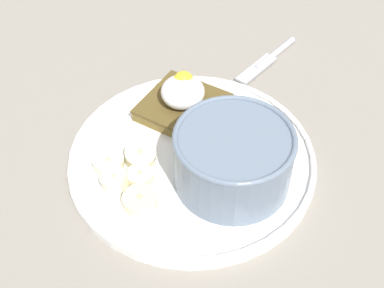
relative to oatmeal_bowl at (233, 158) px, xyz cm
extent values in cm
cube|color=gray|center=(-1.29, -5.06, -5.36)|extent=(120.00, 120.00, 2.00)
cylinder|color=white|center=(-1.29, -5.06, -3.86)|extent=(26.88, 26.88, 1.00)
torus|color=white|center=(-1.29, -5.06, -3.06)|extent=(26.68, 26.68, 0.60)
cylinder|color=slate|center=(0.00, 0.00, -0.25)|extent=(11.96, 11.96, 6.22)
torus|color=slate|center=(0.00, 0.00, 2.86)|extent=(12.16, 12.16, 0.60)
cylinder|color=beige|center=(0.00, 0.00, -0.47)|extent=(10.56, 10.56, 5.38)
ellipsoid|color=beige|center=(0.00, 0.00, 2.02)|extent=(10.03, 10.03, 1.20)
ellipsoid|color=#8A674D|center=(-1.49, -2.11, 2.38)|extent=(1.76, 2.03, 0.74)
ellipsoid|color=tan|center=(0.34, 0.19, 2.29)|extent=(1.45, 1.53, 0.55)
ellipsoid|color=tan|center=(3.16, -0.25, 2.29)|extent=(1.53, 1.37, 0.55)
ellipsoid|color=tan|center=(-2.00, 1.23, 2.38)|extent=(1.35, 1.84, 0.72)
ellipsoid|color=#CBBD8D|center=(-0.98, -0.78, 2.33)|extent=(1.59, 1.13, 0.64)
ellipsoid|color=tan|center=(1.36, -0.89, 2.27)|extent=(1.39, 1.14, 0.51)
cube|color=brown|center=(-7.41, -8.90, -1.99)|extent=(9.80, 9.80, 0.30)
cube|color=brown|center=(-7.41, -8.90, -2.63)|extent=(9.60, 9.60, 1.47)
ellipsoid|color=white|center=(-7.41, -8.90, -0.25)|extent=(5.00, 4.99, 3.28)
sphere|color=yellow|center=(-8.25, -9.18, 0.56)|extent=(2.42, 2.42, 2.42)
ellipsoid|color=yellow|center=(-10.74, -10.04, -1.69)|extent=(2.32, 1.80, 0.36)
cylinder|color=beige|center=(6.68, -7.22, -2.74)|extent=(3.58, 3.63, 1.33)
cylinder|color=tan|center=(6.68, -7.22, -2.16)|extent=(0.64, 0.65, 0.15)
cylinder|color=beige|center=(5.56, -10.76, -2.54)|extent=(3.11, 3.28, 1.86)
cylinder|color=#BCB290|center=(5.56, -10.76, -1.85)|extent=(0.56, 0.57, 0.20)
cylinder|color=beige|center=(1.49, -9.87, -2.51)|extent=(4.84, 4.86, 2.02)
cylinder|color=tan|center=(1.49, -9.87, -1.84)|extent=(0.85, 0.85, 0.24)
cylinder|color=beige|center=(3.35, -12.76, -2.90)|extent=(4.69, 4.70, 0.96)
cylinder|color=#B7B08F|center=(3.35, -12.76, -2.46)|extent=(0.84, 0.84, 0.13)
cylinder|color=beige|center=(3.82, -8.71, -2.83)|extent=(4.02, 4.02, 1.06)
cylinder|color=#BDB389|center=(3.82, -8.71, -2.30)|extent=(0.72, 0.72, 0.12)
cylinder|color=silver|center=(-23.47, -2.58, -3.96)|extent=(8.39, 3.26, 0.80)
cube|color=silver|center=(-19.39, -3.83, -3.96)|extent=(7.16, 3.58, 0.30)
camera|label=1|loc=(34.51, 10.63, 39.51)|focal=50.00mm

